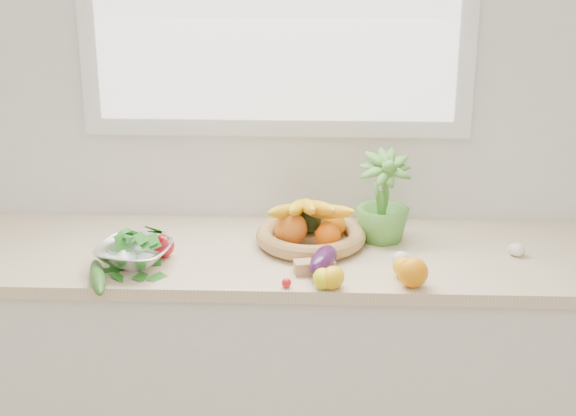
{
  "coord_description": "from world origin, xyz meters",
  "views": [
    {
      "loc": [
        0.15,
        -0.65,
        2.0
      ],
      "look_at": [
        0.05,
        1.93,
        1.05
      ],
      "focal_mm": 55.0,
      "sensor_mm": 36.0,
      "label": 1
    }
  ],
  "objects_px": {
    "cucumber": "(98,277)",
    "fruit_basket": "(310,229)",
    "potted_herb": "(383,199)",
    "colander_with_spinach": "(134,249)",
    "eggplant": "(323,261)",
    "apple": "(163,246)"
  },
  "relations": [
    {
      "from": "apple",
      "to": "cucumber",
      "type": "xyz_separation_m",
      "value": [
        -0.16,
        -0.21,
        -0.01
      ]
    },
    {
      "from": "eggplant",
      "to": "cucumber",
      "type": "height_order",
      "value": "eggplant"
    },
    {
      "from": "eggplant",
      "to": "cucumber",
      "type": "xyz_separation_m",
      "value": [
        -0.66,
        -0.11,
        -0.01
      ]
    },
    {
      "from": "fruit_basket",
      "to": "eggplant",
      "type": "bearing_deg",
      "value": -78.51
    },
    {
      "from": "apple",
      "to": "fruit_basket",
      "type": "xyz_separation_m",
      "value": [
        0.46,
        0.12,
        0.02
      ]
    },
    {
      "from": "apple",
      "to": "eggplant",
      "type": "distance_m",
      "value": 0.51
    },
    {
      "from": "apple",
      "to": "colander_with_spinach",
      "type": "distance_m",
      "value": 0.11
    },
    {
      "from": "apple",
      "to": "colander_with_spinach",
      "type": "relative_size",
      "value": 0.28
    },
    {
      "from": "cucumber",
      "to": "colander_with_spinach",
      "type": "bearing_deg",
      "value": 57.09
    },
    {
      "from": "potted_herb",
      "to": "colander_with_spinach",
      "type": "distance_m",
      "value": 0.81
    },
    {
      "from": "potted_herb",
      "to": "colander_with_spinach",
      "type": "xyz_separation_m",
      "value": [
        -0.77,
        -0.25,
        -0.08
      ]
    },
    {
      "from": "cucumber",
      "to": "colander_with_spinach",
      "type": "relative_size",
      "value": 0.92
    },
    {
      "from": "eggplant",
      "to": "fruit_basket",
      "type": "distance_m",
      "value": 0.22
    },
    {
      "from": "cucumber",
      "to": "colander_with_spinach",
      "type": "distance_m",
      "value": 0.16
    },
    {
      "from": "apple",
      "to": "cucumber",
      "type": "bearing_deg",
      "value": -126.72
    },
    {
      "from": "colander_with_spinach",
      "to": "eggplant",
      "type": "bearing_deg",
      "value": -1.62
    },
    {
      "from": "eggplant",
      "to": "colander_with_spinach",
      "type": "distance_m",
      "value": 0.58
    },
    {
      "from": "apple",
      "to": "eggplant",
      "type": "relative_size",
      "value": 0.4
    },
    {
      "from": "eggplant",
      "to": "colander_with_spinach",
      "type": "xyz_separation_m",
      "value": [
        -0.58,
        0.02,
        0.02
      ]
    },
    {
      "from": "fruit_basket",
      "to": "cucumber",
      "type": "bearing_deg",
      "value": -151.92
    },
    {
      "from": "cucumber",
      "to": "colander_with_spinach",
      "type": "height_order",
      "value": "colander_with_spinach"
    },
    {
      "from": "cucumber",
      "to": "fruit_basket",
      "type": "bearing_deg",
      "value": 28.08
    }
  ]
}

